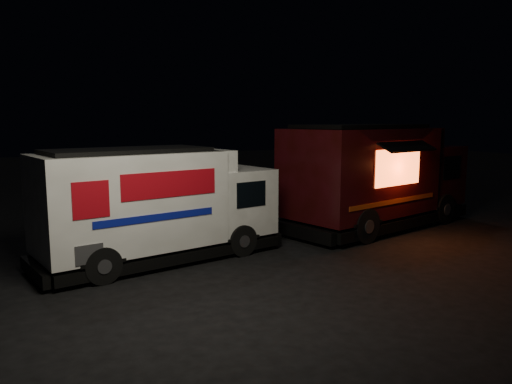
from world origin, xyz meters
The scene contains 3 objects.
ground centered at (0.00, 0.00, 0.00)m, with size 80.00×80.00×0.00m, color black.
white_truck centered at (-1.82, 0.57, 1.41)m, with size 6.20×2.12×2.81m, color white, non-canonical shape.
red_truck centered at (5.55, 1.59, 1.66)m, with size 7.15×2.63×3.33m, color #370A10, non-canonical shape.
Camera 1 is at (-4.62, -11.48, 3.48)m, focal length 35.00 mm.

